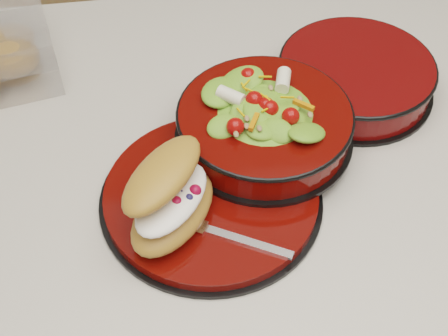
{
  "coord_description": "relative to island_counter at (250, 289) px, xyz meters",
  "views": [
    {
      "loc": [
        -0.14,
        -0.62,
        1.55
      ],
      "look_at": [
        -0.07,
        -0.09,
        0.94
      ],
      "focal_mm": 50.0,
      "sensor_mm": 36.0,
      "label": 1
    }
  ],
  "objects": [
    {
      "name": "salad_bowl",
      "position": [
        -0.0,
        -0.03,
        0.5
      ],
      "size": [
        0.25,
        0.25,
        0.1
      ],
      "rotation": [
        0.0,
        0.0,
        -0.41
      ],
      "color": "black",
      "rests_on": "dinner_plate"
    },
    {
      "name": "island_counter",
      "position": [
        0.0,
        0.0,
        0.0
      ],
      "size": [
        1.24,
        0.74,
        0.9
      ],
      "color": "silver",
      "rests_on": "ground"
    },
    {
      "name": "croissant",
      "position": [
        -0.14,
        -0.15,
        0.51
      ],
      "size": [
        0.15,
        0.18,
        0.09
      ],
      "rotation": [
        0.0,
        0.0,
        0.94
      ],
      "color": "#AB6934",
      "rests_on": "dinner_plate"
    },
    {
      "name": "fork",
      "position": [
        -0.07,
        -0.19,
        0.47
      ],
      "size": [
        0.14,
        0.09,
        0.0
      ],
      "rotation": [
        0.0,
        0.0,
        1.06
      ],
      "color": "silver",
      "rests_on": "dinner_plate"
    },
    {
      "name": "dinner_plate",
      "position": [
        -0.09,
        -0.11,
        0.46
      ],
      "size": [
        0.29,
        0.29,
        0.02
      ],
      "rotation": [
        0.0,
        0.0,
        0.27
      ],
      "color": "black",
      "rests_on": "island_counter"
    },
    {
      "name": "extra_bowl",
      "position": [
        0.16,
        0.07,
        0.48
      ],
      "size": [
        0.24,
        0.24,
        0.05
      ],
      "rotation": [
        0.0,
        0.0,
        0.34
      ],
      "color": "black",
      "rests_on": "island_counter"
    }
  ]
}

